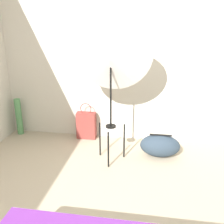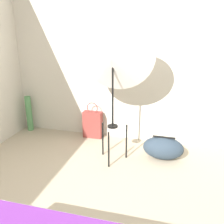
# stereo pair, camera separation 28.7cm
# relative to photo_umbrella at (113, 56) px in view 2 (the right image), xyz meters

# --- Properties ---
(wall_back) EXTENTS (8.00, 0.05, 2.60)m
(wall_back) POSITION_rel_photo_umbrella_xyz_m (0.06, 0.72, -0.01)
(wall_back) COLOR beige
(wall_back) RESTS_ON ground_plane
(photo_umbrella) EXTENTS (0.95, 0.42, 1.80)m
(photo_umbrella) POSITION_rel_photo_umbrella_xyz_m (0.00, 0.00, 0.00)
(photo_umbrella) COLOR black
(photo_umbrella) RESTS_ON ground_plane
(tote_bag) EXTENTS (0.28, 0.13, 0.55)m
(tote_bag) POSITION_rel_photo_umbrella_xyz_m (-0.47, 0.59, -1.10)
(tote_bag) COLOR brown
(tote_bag) RESTS_ON ground_plane
(duffel_bag) EXTENTS (0.52, 0.30, 0.30)m
(duffel_bag) POSITION_rel_photo_umbrella_xyz_m (0.62, 0.19, -1.16)
(duffel_bag) COLOR #2D3D4C
(duffel_bag) RESTS_ON ground_plane
(paper_roll) EXTENTS (0.09, 0.09, 0.57)m
(paper_roll) POSITION_rel_photo_umbrella_xyz_m (-1.54, 0.58, -1.03)
(paper_roll) COLOR #56995B
(paper_roll) RESTS_ON ground_plane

